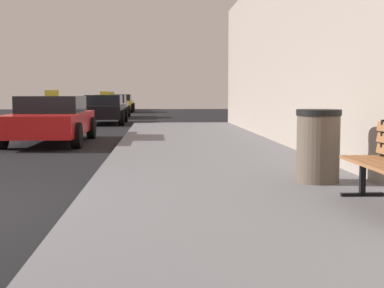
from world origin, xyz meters
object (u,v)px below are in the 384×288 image
Objects in this scene: car_black at (104,109)px; car_white at (120,102)px; car_silver at (111,106)px; car_yellow at (120,103)px; car_red at (51,119)px; trash_bin at (318,146)px.

car_black is 20.87m from car_white.
car_silver is 8.61m from car_yellow.
car_red is at bearing 86.87° from car_black.
car_silver is 1.00× the size of car_yellow.
car_silver is (-4.73, 22.85, 0.00)m from trash_bin.
car_silver is (-0.21, 6.01, 0.00)m from car_black.
trash_bin is 38.06m from car_white.
car_red and car_black have the same top height.
car_black is (-4.51, 16.85, 0.00)m from trash_bin.
trash_bin is 0.23× the size of car_silver.
trash_bin is at bearing 97.87° from car_white.
trash_bin is 0.24× the size of car_black.
trash_bin is at bearing 123.35° from car_red.
car_black is 0.92× the size of car_white.
car_white is at bearing -88.13° from car_silver.
car_red is 23.84m from car_yellow.
car_black reaches higher than car_white.
car_silver reaches higher than trash_bin.
car_red is 15.23m from car_silver.
car_silver is at bearing 91.87° from car_white.
car_yellow is (-4.82, 31.46, 0.00)m from trash_bin.
car_black is at bearing 105.00° from trash_bin.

